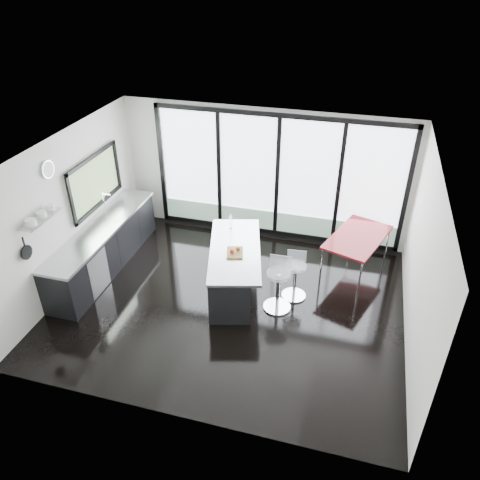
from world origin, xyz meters
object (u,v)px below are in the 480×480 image
(island, at_px, (231,268))
(bar_stool_near, at_px, (278,290))
(bar_stool_far, at_px, (295,281))
(red_table, at_px, (355,254))

(island, height_order, bar_stool_near, island)
(island, bearing_deg, bar_stool_near, -20.02)
(island, xyz_separation_m, bar_stool_far, (1.16, 0.06, -0.09))
(bar_stool_far, bearing_deg, red_table, 41.69)
(red_table, bearing_deg, bar_stool_near, -129.38)
(bar_stool_near, xyz_separation_m, bar_stool_far, (0.23, 0.40, -0.04))
(island, xyz_separation_m, red_table, (2.15, 1.14, -0.04))
(island, distance_m, red_table, 2.43)
(bar_stool_near, bearing_deg, bar_stool_far, 58.48)
(island, relative_size, red_table, 1.52)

